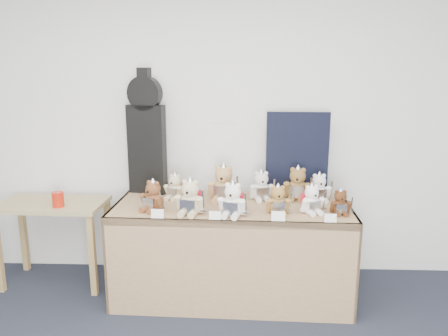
{
  "coord_description": "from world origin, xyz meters",
  "views": [
    {
      "loc": [
        0.39,
        -1.43,
        1.89
      ],
      "look_at": [
        0.26,
        1.89,
        1.13
      ],
      "focal_mm": 35.0,
      "sensor_mm": 36.0,
      "label": 1
    }
  ],
  "objects_px": {
    "side_table": "(53,216)",
    "teddy_front_end": "(340,203)",
    "display_table": "(231,227)",
    "teddy_front_left": "(190,199)",
    "teddy_front_far_left": "(153,197)",
    "teddy_back_centre_right": "(261,187)",
    "teddy_front_right": "(278,201)",
    "teddy_back_left": "(175,188)",
    "teddy_back_end": "(319,189)",
    "teddy_back_right": "(297,185)",
    "guitar_case": "(146,133)",
    "teddy_front_centre": "(233,201)",
    "teddy_back_centre_left": "(223,185)",
    "teddy_front_far_right": "(312,200)",
    "red_cup": "(58,199)"
  },
  "relations": [
    {
      "from": "guitar_case",
      "to": "teddy_back_centre_right",
      "type": "xyz_separation_m",
      "value": [
        1.0,
        -0.18,
        -0.42
      ]
    },
    {
      "from": "teddy_back_centre_right",
      "to": "teddy_back_right",
      "type": "height_order",
      "value": "teddy_back_right"
    },
    {
      "from": "display_table",
      "to": "teddy_back_end",
      "type": "bearing_deg",
      "value": 17.65
    },
    {
      "from": "teddy_back_left",
      "to": "teddy_back_centre_left",
      "type": "xyz_separation_m",
      "value": [
        0.41,
        -0.04,
        0.04
      ]
    },
    {
      "from": "teddy_back_end",
      "to": "display_table",
      "type": "bearing_deg",
      "value": -169.92
    },
    {
      "from": "teddy_back_centre_right",
      "to": "red_cup",
      "type": "bearing_deg",
      "value": 174.61
    },
    {
      "from": "display_table",
      "to": "teddy_back_centre_right",
      "type": "xyz_separation_m",
      "value": [
        0.25,
        0.22,
        0.28
      ]
    },
    {
      "from": "teddy_front_end",
      "to": "teddy_front_right",
      "type": "bearing_deg",
      "value": 178.95
    },
    {
      "from": "teddy_front_far_left",
      "to": "teddy_back_end",
      "type": "relative_size",
      "value": 1.03
    },
    {
      "from": "teddy_front_far_left",
      "to": "teddy_front_right",
      "type": "distance_m",
      "value": 0.97
    },
    {
      "from": "teddy_front_far_right",
      "to": "teddy_back_left",
      "type": "distance_m",
      "value": 1.15
    },
    {
      "from": "side_table",
      "to": "teddy_front_end",
      "type": "xyz_separation_m",
      "value": [
        2.4,
        -0.37,
        0.26
      ]
    },
    {
      "from": "guitar_case",
      "to": "teddy_front_far_right",
      "type": "xyz_separation_m",
      "value": [
        1.37,
        -0.51,
        -0.43
      ]
    },
    {
      "from": "side_table",
      "to": "teddy_front_far_right",
      "type": "xyz_separation_m",
      "value": [
        2.18,
        -0.35,
        0.28
      ]
    },
    {
      "from": "display_table",
      "to": "teddy_back_right",
      "type": "relative_size",
      "value": 6.15
    },
    {
      "from": "side_table",
      "to": "teddy_front_end",
      "type": "bearing_deg",
      "value": -7.09
    },
    {
      "from": "teddy_back_centre_right",
      "to": "teddy_front_end",
      "type": "bearing_deg",
      "value": -40.64
    },
    {
      "from": "teddy_front_left",
      "to": "teddy_back_right",
      "type": "xyz_separation_m",
      "value": [
        0.86,
        0.42,
        0.0
      ]
    },
    {
      "from": "teddy_front_far_right",
      "to": "display_table",
      "type": "bearing_deg",
      "value": 149.65
    },
    {
      "from": "display_table",
      "to": "teddy_back_left",
      "type": "bearing_deg",
      "value": 157.46
    },
    {
      "from": "teddy_back_centre_left",
      "to": "side_table",
      "type": "bearing_deg",
      "value": -172.76
    },
    {
      "from": "teddy_back_left",
      "to": "teddy_front_left",
      "type": "bearing_deg",
      "value": -42.08
    },
    {
      "from": "teddy_front_far_left",
      "to": "display_table",
      "type": "bearing_deg",
      "value": 37.76
    },
    {
      "from": "teddy_front_centre",
      "to": "teddy_front_right",
      "type": "bearing_deg",
      "value": 23.88
    },
    {
      "from": "teddy_back_left",
      "to": "teddy_back_end",
      "type": "bearing_deg",
      "value": 23.22
    },
    {
      "from": "guitar_case",
      "to": "teddy_front_far_right",
      "type": "distance_m",
      "value": 1.52
    },
    {
      "from": "teddy_front_end",
      "to": "teddy_back_left",
      "type": "distance_m",
      "value": 1.36
    },
    {
      "from": "guitar_case",
      "to": "teddy_back_right",
      "type": "distance_m",
      "value": 1.37
    },
    {
      "from": "teddy_front_far_left",
      "to": "teddy_back_left",
      "type": "distance_m",
      "value": 0.35
    },
    {
      "from": "teddy_front_far_left",
      "to": "red_cup",
      "type": "bearing_deg",
      "value": -166.45
    },
    {
      "from": "teddy_front_far_left",
      "to": "teddy_back_right",
      "type": "distance_m",
      "value": 1.21
    },
    {
      "from": "red_cup",
      "to": "teddy_front_end",
      "type": "height_order",
      "value": "teddy_front_end"
    },
    {
      "from": "teddy_front_far_left",
      "to": "teddy_front_far_right",
      "type": "relative_size",
      "value": 1.08
    },
    {
      "from": "teddy_back_left",
      "to": "teddy_back_right",
      "type": "xyz_separation_m",
      "value": [
        1.04,
        0.02,
        0.03
      ]
    },
    {
      "from": "teddy_front_end",
      "to": "teddy_back_centre_left",
      "type": "xyz_separation_m",
      "value": [
        -0.9,
        0.31,
        0.05
      ]
    },
    {
      "from": "teddy_front_far_left",
      "to": "teddy_front_left",
      "type": "distance_m",
      "value": 0.31
    },
    {
      "from": "display_table",
      "to": "teddy_front_left",
      "type": "distance_m",
      "value": 0.46
    },
    {
      "from": "teddy_front_far_left",
      "to": "teddy_front_left",
      "type": "relative_size",
      "value": 0.89
    },
    {
      "from": "teddy_front_end",
      "to": "display_table",
      "type": "bearing_deg",
      "value": 169.15
    },
    {
      "from": "teddy_back_centre_left",
      "to": "teddy_front_centre",
      "type": "bearing_deg",
      "value": -67.92
    },
    {
      "from": "side_table",
      "to": "teddy_back_left",
      "type": "xyz_separation_m",
      "value": [
        1.08,
        -0.02,
        0.27
      ]
    },
    {
      "from": "teddy_front_end",
      "to": "teddy_front_left",
      "type": "bearing_deg",
      "value": -179.68
    },
    {
      "from": "side_table",
      "to": "teddy_front_far_left",
      "type": "height_order",
      "value": "teddy_front_far_left"
    },
    {
      "from": "teddy_back_right",
      "to": "teddy_back_end",
      "type": "distance_m",
      "value": 0.18
    },
    {
      "from": "side_table",
      "to": "teddy_front_right",
      "type": "relative_size",
      "value": 3.62
    },
    {
      "from": "teddy_front_far_right",
      "to": "teddy_back_end",
      "type": "bearing_deg",
      "value": 51.28
    },
    {
      "from": "side_table",
      "to": "teddy_front_far_right",
      "type": "distance_m",
      "value": 2.23
    },
    {
      "from": "teddy_back_centre_left",
      "to": "display_table",
      "type": "bearing_deg",
      "value": -58.21
    },
    {
      "from": "guitar_case",
      "to": "teddy_front_centre",
      "type": "relative_size",
      "value": 3.72
    },
    {
      "from": "teddy_back_left",
      "to": "teddy_back_centre_left",
      "type": "relative_size",
      "value": 0.71
    }
  ]
}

